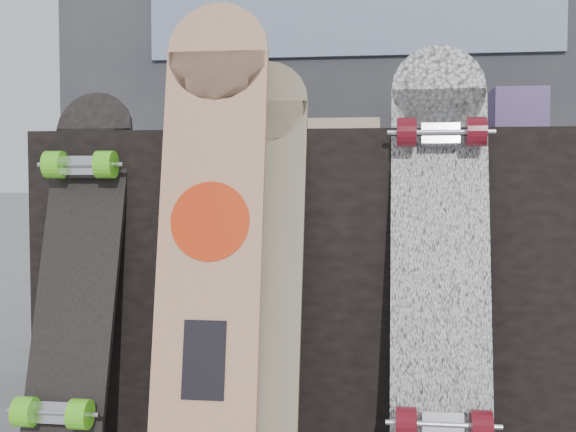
# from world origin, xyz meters

# --- Properties ---
(vendor_table) EXTENTS (1.60, 0.60, 0.80)m
(vendor_table) POSITION_xyz_m (0.00, 0.50, 0.40)
(vendor_table) COLOR black
(vendor_table) RESTS_ON ground
(booth) EXTENTS (2.40, 0.22, 2.20)m
(booth) POSITION_xyz_m (0.00, 1.35, 1.10)
(booth) COLOR #323237
(booth) RESTS_ON ground
(merch_box_purple) EXTENTS (0.18, 0.12, 0.10)m
(merch_box_purple) POSITION_xyz_m (-0.32, 0.54, 0.85)
(merch_box_purple) COLOR navy
(merch_box_purple) RESTS_ON vendor_table
(merch_box_small) EXTENTS (0.14, 0.14, 0.12)m
(merch_box_small) POSITION_xyz_m (0.49, 0.46, 0.86)
(merch_box_small) COLOR navy
(merch_box_small) RESTS_ON vendor_table
(merch_box_flat) EXTENTS (0.22, 0.10, 0.06)m
(merch_box_flat) POSITION_xyz_m (0.01, 0.66, 0.83)
(merch_box_flat) COLOR #D1B78C
(merch_box_flat) RESTS_ON vendor_table
(longboard_geisha) EXTENTS (0.25, 0.24, 1.11)m
(longboard_geisha) POSITION_xyz_m (-0.28, 0.08, 0.59)
(longboard_geisha) COLOR tan
(longboard_geisha) RESTS_ON ground
(longboard_celtic) EXTENTS (0.22, 0.28, 0.98)m
(longboard_celtic) POSITION_xyz_m (-0.17, 0.13, 0.52)
(longboard_celtic) COLOR #CDBA8C
(longboard_celtic) RESTS_ON ground
(longboard_cascadia) EXTENTS (0.23, 0.32, 1.01)m
(longboard_cascadia) POSITION_xyz_m (0.26, 0.13, 0.52)
(longboard_cascadia) COLOR white
(longboard_cascadia) RESTS_ON ground
(skateboard_dark) EXTENTS (0.21, 0.34, 0.91)m
(skateboard_dark) POSITION_xyz_m (-0.63, 0.12, 0.47)
(skateboard_dark) COLOR black
(skateboard_dark) RESTS_ON ground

